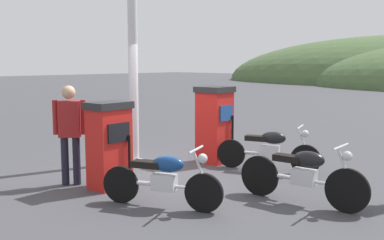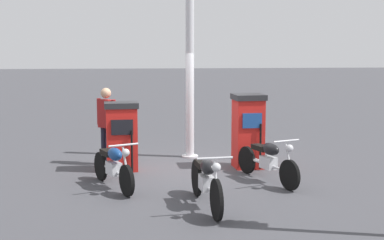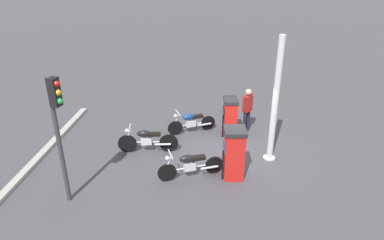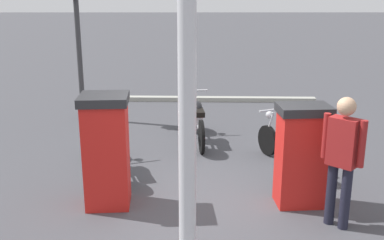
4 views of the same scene
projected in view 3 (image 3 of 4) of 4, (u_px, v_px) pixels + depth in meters
name	position (u px, v px, depth m)	size (l,w,h in m)	color
ground_plane	(229.00, 153.00, 11.84)	(120.00, 120.00, 0.00)	#424247
fuel_pump_near	(230.00, 117.00, 12.76)	(0.57, 0.74, 1.47)	red
fuel_pump_far	(234.00, 153.00, 10.24)	(0.69, 0.70, 1.62)	red
motorcycle_near_pump	(191.00, 122.00, 13.08)	(1.78, 0.89, 0.92)	black
motorcycle_far_pump	(190.00, 164.00, 10.37)	(1.96, 0.86, 0.93)	black
motorcycle_extra	(147.00, 140.00, 11.74)	(2.06, 0.56, 0.96)	black
attendant_person	(247.00, 107.00, 12.93)	(0.46, 0.47, 1.74)	#1E1E2D
roadside_traffic_light	(58.00, 120.00, 8.52)	(0.40, 0.28, 3.56)	#38383A
canopy_support_pole	(275.00, 104.00, 10.72)	(0.40, 0.40, 4.11)	silver
road_edge_kerb	(49.00, 146.00, 12.16)	(0.46, 6.57, 0.12)	#9E9E93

